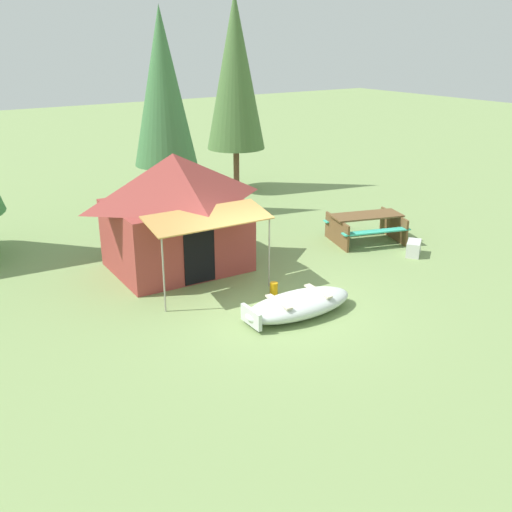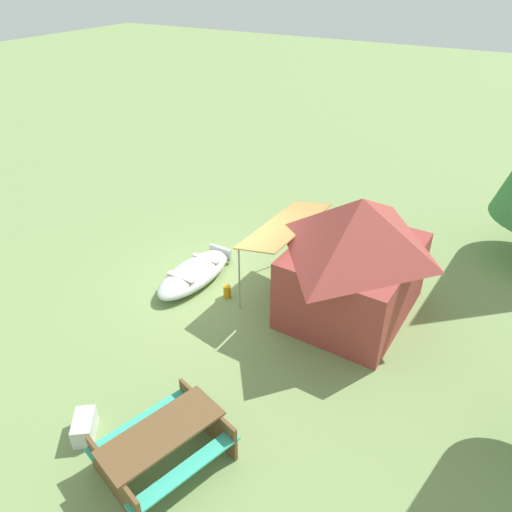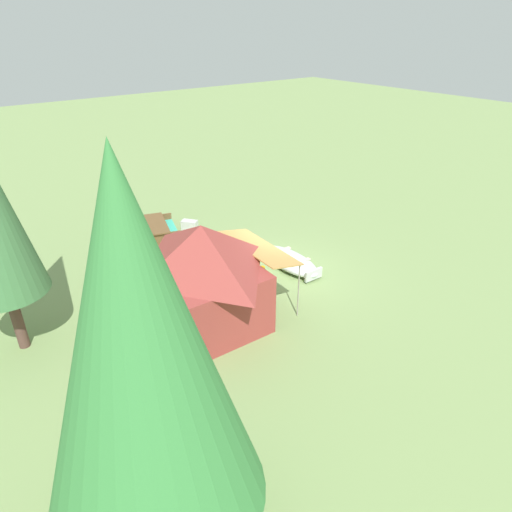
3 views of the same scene
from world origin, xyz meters
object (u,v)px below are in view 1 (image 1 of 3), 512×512
(beached_rowboat, at_px, (298,304))
(pine_tree_far_center, at_px, (235,72))
(canvas_cabin_tent, at_px, (176,210))
(picnic_table, at_px, (366,224))
(fuel_can, at_px, (274,289))
(pine_tree_back_left, at_px, (163,88))
(cooler_box, at_px, (414,248))

(beached_rowboat, distance_m, pine_tree_far_center, 11.36)
(canvas_cabin_tent, height_order, picnic_table, canvas_cabin_tent)
(beached_rowboat, xyz_separation_m, picnic_table, (4.40, 2.65, 0.25))
(picnic_table, height_order, fuel_can, picnic_table)
(beached_rowboat, xyz_separation_m, fuel_can, (0.15, 1.06, -0.08))
(beached_rowboat, relative_size, canvas_cabin_tent, 0.68)
(pine_tree_back_left, xyz_separation_m, pine_tree_far_center, (3.56, 1.64, 0.26))
(cooler_box, xyz_separation_m, pine_tree_far_center, (-0.08, 8.50, 3.98))
(fuel_can, bearing_deg, beached_rowboat, -98.10)
(beached_rowboat, bearing_deg, canvas_cabin_tent, 102.31)
(cooler_box, height_order, pine_tree_far_center, pine_tree_far_center)
(pine_tree_far_center, bearing_deg, fuel_can, -117.31)
(cooler_box, bearing_deg, canvas_cabin_tent, 154.34)
(pine_tree_back_left, bearing_deg, canvas_cabin_tent, -113.41)
(cooler_box, bearing_deg, beached_rowboat, -166.38)
(picnic_table, relative_size, fuel_can, 7.49)
(beached_rowboat, height_order, cooler_box, beached_rowboat)
(pine_tree_back_left, bearing_deg, beached_rowboat, -97.23)
(fuel_can, xyz_separation_m, pine_tree_far_center, (4.42, 8.56, 4.02))
(fuel_can, bearing_deg, canvas_cabin_tent, 109.84)
(pine_tree_far_center, bearing_deg, pine_tree_back_left, -155.29)
(fuel_can, xyz_separation_m, pine_tree_back_left, (0.86, 6.93, 3.75))
(picnic_table, xyz_separation_m, pine_tree_far_center, (0.17, 6.97, 3.68))
(cooler_box, relative_size, fuel_can, 1.98)
(beached_rowboat, relative_size, pine_tree_far_center, 0.37)
(fuel_can, height_order, pine_tree_back_left, pine_tree_back_left)
(beached_rowboat, relative_size, cooler_box, 4.17)
(cooler_box, bearing_deg, pine_tree_back_left, 117.92)
(beached_rowboat, relative_size, picnic_table, 1.10)
(beached_rowboat, distance_m, canvas_cabin_tent, 4.03)
(beached_rowboat, distance_m, cooler_box, 4.79)
(canvas_cabin_tent, xyz_separation_m, cooler_box, (5.47, -2.63, -1.27))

